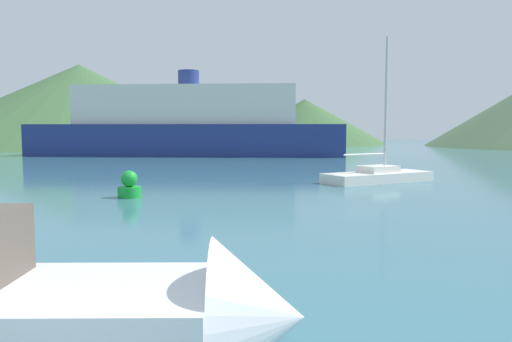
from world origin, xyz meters
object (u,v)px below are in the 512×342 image
(sailboat_inner, at_px, (378,175))
(buoy_marker, at_px, (129,186))
(motorboat_near, at_px, (9,311))
(ferry_distant, at_px, (189,125))

(sailboat_inner, height_order, buoy_marker, sailboat_inner)
(motorboat_near, distance_m, sailboat_inner, 20.60)
(sailboat_inner, relative_size, buoy_marker, 6.87)
(ferry_distant, xyz_separation_m, buoy_marker, (7.56, -29.74, -2.51))
(motorboat_near, distance_m, buoy_marker, 13.26)
(sailboat_inner, distance_m, ferry_distant, 28.26)
(ferry_distant, bearing_deg, buoy_marker, -82.36)
(motorboat_near, height_order, ferry_distant, ferry_distant)
(ferry_distant, height_order, buoy_marker, ferry_distant)
(sailboat_inner, relative_size, ferry_distant, 0.23)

